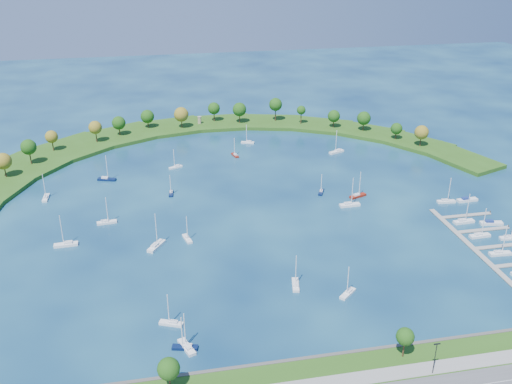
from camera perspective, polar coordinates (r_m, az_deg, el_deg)
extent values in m
plane|color=#082047|center=(252.48, -0.89, -1.38)|extent=(700.00, 700.00, 0.00)
cube|color=#474442|center=(168.08, 5.66, -16.28)|extent=(420.00, 1.20, 1.80)
cube|color=gray|center=(160.17, 6.78, -18.45)|extent=(420.00, 5.00, 0.12)
cylinder|color=#382314|center=(157.66, -8.62, -18.16)|extent=(0.56, 0.56, 5.25)
sphere|color=#154611|center=(155.11, -8.71, -17.12)|extent=(6.00, 6.00, 6.00)
cylinder|color=#382314|center=(170.46, 14.52, -14.87)|extent=(0.56, 0.56, 5.60)
sphere|color=#154611|center=(168.10, 14.66, -13.86)|extent=(5.20, 5.20, 5.20)
cylinder|color=black|center=(165.75, 17.41, -15.61)|extent=(0.24, 0.24, 10.00)
cube|color=#295115|center=(314.69, -22.14, 2.33)|extent=(54.07, 56.09, 2.00)
cube|color=#295115|center=(332.24, -18.01, 4.10)|extent=(55.20, 54.07, 2.00)
cube|color=#295115|center=(346.01, -13.54, 5.44)|extent=(53.65, 48.47, 2.00)
cube|color=#295115|center=(355.67, -8.82, 6.36)|extent=(49.62, 39.75, 2.00)
cube|color=#295115|center=(361.01, -3.97, 6.87)|extent=(44.32, 29.96, 2.00)
cube|color=#295115|center=(361.92, 0.95, 6.97)|extent=(49.49, 38.05, 2.00)
cube|color=#295115|center=(358.38, 5.84, 6.66)|extent=(51.13, 44.12, 2.00)
cube|color=#295115|center=(350.46, 10.63, 5.95)|extent=(49.19, 47.96, 2.00)
cube|color=#295115|center=(338.34, 15.22, 4.81)|extent=(43.90, 49.49, 2.00)
cube|color=#295115|center=(322.29, 19.52, 3.26)|extent=(35.67, 48.74, 2.00)
cylinder|color=#382314|center=(301.29, -23.77, 1.97)|extent=(0.56, 0.56, 6.55)
sphere|color=brown|center=(299.61, -23.93, 2.83)|extent=(8.05, 8.05, 8.05)
cylinder|color=#382314|center=(313.14, -21.61, 3.27)|extent=(0.56, 0.56, 7.67)
sphere|color=#154611|center=(311.37, -21.76, 4.20)|extent=(7.91, 7.91, 7.91)
cylinder|color=#382314|center=(328.55, -19.62, 4.45)|extent=(0.56, 0.56, 6.67)
sphere|color=brown|center=(327.08, -19.74, 5.22)|extent=(6.83, 6.83, 6.83)
cylinder|color=#382314|center=(335.04, -15.66, 5.40)|extent=(0.56, 0.56, 7.16)
sphere|color=brown|center=(333.49, -15.76, 6.22)|extent=(7.44, 7.44, 7.44)
cylinder|color=#382314|center=(343.52, -13.47, 6.00)|extent=(0.56, 0.56, 5.92)
sphere|color=#154611|center=(342.16, -13.55, 6.72)|extent=(7.84, 7.84, 7.84)
cylinder|color=#382314|center=(353.70, -10.74, 6.75)|extent=(0.56, 0.56, 5.46)
sphere|color=#154611|center=(352.43, -10.79, 7.42)|extent=(8.10, 8.10, 8.10)
cylinder|color=#382314|center=(350.13, -7.43, 6.89)|extent=(0.56, 0.56, 6.65)
sphere|color=brown|center=(348.63, -7.47, 7.69)|extent=(8.77, 8.77, 8.77)
cylinder|color=#382314|center=(360.90, -4.20, 7.58)|extent=(0.56, 0.56, 6.77)
sphere|color=#154611|center=(359.50, -4.22, 8.33)|extent=(7.53, 7.53, 7.53)
cylinder|color=#382314|center=(356.78, -1.66, 7.45)|extent=(0.56, 0.56, 6.91)
sphere|color=#154611|center=(355.29, -1.67, 8.24)|extent=(8.48, 8.48, 8.48)
cylinder|color=#382314|center=(360.42, 1.95, 7.80)|extent=(0.56, 0.56, 8.98)
sphere|color=#154611|center=(358.70, 1.97, 8.73)|extent=(8.12, 8.12, 8.12)
cylinder|color=#382314|center=(355.83, 4.51, 7.40)|extent=(0.56, 0.56, 7.64)
sphere|color=#154611|center=(354.41, 4.54, 8.16)|extent=(5.46, 5.46, 5.46)
cylinder|color=#382314|center=(351.09, 7.74, 6.84)|extent=(0.56, 0.56, 5.72)
sphere|color=#154611|center=(349.81, 7.78, 7.52)|extent=(7.41, 7.41, 7.41)
cylinder|color=#382314|center=(347.99, 10.66, 6.52)|extent=(0.56, 0.56, 6.12)
sphere|color=#154611|center=(346.60, 10.72, 7.25)|extent=(8.11, 8.11, 8.11)
cylinder|color=#382314|center=(337.46, 13.79, 5.55)|extent=(0.56, 0.56, 5.00)
sphere|color=#154611|center=(336.28, 13.85, 6.17)|extent=(6.60, 6.60, 6.60)
cylinder|color=#382314|center=(329.25, 16.10, 4.95)|extent=(0.56, 0.56, 6.48)
sphere|color=brown|center=(327.74, 16.20, 5.74)|extent=(7.81, 7.81, 7.81)
cylinder|color=gray|center=(357.11, -5.66, 7.13)|extent=(2.20, 2.20, 4.26)
cylinder|color=gray|center=(356.44, -5.68, 7.48)|extent=(2.60, 2.60, 0.30)
cube|color=gray|center=(229.06, 21.75, -6.11)|extent=(2.20, 82.00, 0.40)
cube|color=gray|center=(240.12, 23.40, -4.95)|extent=(22.00, 2.00, 0.40)
cube|color=gray|center=(249.59, 21.78, -3.52)|extent=(22.00, 2.00, 0.40)
cylinder|color=#382314|center=(255.34, 23.86, -3.19)|extent=(0.36, 0.36, 1.60)
cube|color=gray|center=(259.39, 20.29, -2.19)|extent=(22.00, 2.00, 0.40)
cylinder|color=#382314|center=(264.92, 22.32, -1.91)|extent=(0.36, 0.36, 1.60)
cube|color=white|center=(316.30, 8.04, 3.99)|extent=(9.21, 5.74, 1.07)
cube|color=silver|center=(316.55, 8.17, 4.17)|extent=(3.56, 2.82, 0.75)
cylinder|color=silver|center=(313.62, 8.01, 5.09)|extent=(0.32, 0.32, 12.06)
cube|color=#09163B|center=(266.11, 6.51, -0.03)|extent=(4.45, 6.76, 0.79)
cube|color=silver|center=(266.43, 6.54, 0.16)|extent=(2.15, 2.64, 0.55)
cylinder|color=silver|center=(263.66, 6.55, 0.88)|extent=(0.32, 0.32, 8.91)
cube|color=white|center=(245.22, -14.66, -2.95)|extent=(8.27, 3.11, 0.97)
cube|color=silver|center=(244.84, -14.87, -2.80)|extent=(2.98, 1.87, 0.68)
cylinder|color=silver|center=(242.62, -14.66, -1.69)|extent=(0.32, 0.32, 10.91)
cube|color=white|center=(198.08, 3.97, -9.24)|extent=(3.79, 8.24, 0.95)
cube|color=silver|center=(196.97, 3.99, -9.17)|extent=(2.09, 3.04, 0.67)
cylinder|color=silver|center=(195.43, 4.01, -7.71)|extent=(0.32, 0.32, 10.74)
cube|color=#09163B|center=(266.10, -8.47, -0.15)|extent=(2.53, 6.86, 0.80)
cube|color=silver|center=(266.42, -8.47, 0.05)|extent=(1.54, 2.47, 0.56)
cylinder|color=silver|center=(263.60, -8.54, 0.78)|extent=(0.32, 0.32, 9.06)
cube|color=white|center=(327.80, -0.84, 4.96)|extent=(7.76, 4.43, 0.90)
cube|color=silver|center=(327.44, -0.71, 5.08)|extent=(2.95, 2.24, 0.63)
cylinder|color=silver|center=(326.08, -0.95, 5.88)|extent=(0.32, 0.32, 10.10)
cube|color=#09163B|center=(173.06, -7.11, -15.15)|extent=(7.79, 3.91, 0.90)
cube|color=silver|center=(172.45, -6.87, -14.97)|extent=(2.91, 2.08, 0.63)
cylinder|color=silver|center=(169.71, -7.41, -13.70)|extent=(0.32, 0.32, 10.13)
cube|color=white|center=(275.69, -20.24, -0.56)|extent=(2.48, 8.06, 0.96)
cube|color=silver|center=(274.65, -20.29, -0.47)|extent=(1.65, 2.85, 0.67)
cylinder|color=silver|center=(273.98, -20.39, 0.61)|extent=(0.32, 0.32, 10.80)
cube|color=white|center=(223.22, -9.91, -5.33)|extent=(7.52, 9.42, 1.15)
cube|color=silver|center=(222.05, -10.06, -5.23)|extent=(3.41, 3.82, 0.80)
cylinder|color=silver|center=(220.41, -9.94, -3.66)|extent=(0.32, 0.32, 12.89)
cube|color=maroon|center=(308.89, -2.11, 3.68)|extent=(3.47, 7.15, 0.83)
cube|color=silver|center=(308.05, -2.07, 3.77)|extent=(1.87, 2.66, 0.58)
cylinder|color=silver|center=(307.60, -2.17, 4.60)|extent=(0.32, 0.32, 9.30)
cube|color=white|center=(232.75, -18.44, -5.01)|extent=(9.09, 2.90, 1.08)
cube|color=silver|center=(232.22, -18.25, -4.79)|extent=(3.22, 1.89, 0.76)
cylinder|color=silver|center=(229.78, -18.83, -3.59)|extent=(0.32, 0.32, 12.14)
cube|color=white|center=(226.71, -6.88, -4.66)|extent=(3.67, 7.57, 0.87)
cube|color=silver|center=(226.96, -6.95, -4.42)|extent=(1.98, 2.81, 0.61)
cylinder|color=silver|center=(223.66, -6.90, -3.53)|extent=(0.32, 0.32, 9.84)
cube|color=maroon|center=(264.66, 10.13, -0.39)|extent=(8.67, 5.11, 1.00)
cube|color=silver|center=(263.79, 10.00, -0.26)|extent=(3.32, 2.56, 0.70)
cylinder|color=silver|center=(262.58, 10.34, 0.86)|extent=(0.32, 0.32, 11.30)
cube|color=white|center=(195.80, 9.14, -9.98)|extent=(7.12, 6.63, 0.91)
cube|color=silver|center=(195.93, 9.27, -9.69)|extent=(2.99, 2.88, 0.64)
cylinder|color=silver|center=(192.25, 9.17, -8.69)|extent=(0.32, 0.32, 10.28)
cube|color=white|center=(182.42, -8.46, -12.85)|extent=(7.69, 4.85, 0.90)
cube|color=silver|center=(181.73, -8.25, -12.70)|extent=(2.98, 2.37, 0.63)
cylinder|color=silver|center=(179.34, -8.76, -11.43)|extent=(0.32, 0.32, 10.09)
cube|color=#09163B|center=(287.29, -14.66, 1.23)|extent=(9.18, 4.94, 1.06)
cube|color=silver|center=(287.25, -14.85, 1.40)|extent=(3.47, 2.56, 0.74)
cylinder|color=silver|center=(284.62, -14.67, 2.43)|extent=(0.32, 0.32, 11.94)
cube|color=white|center=(255.23, 9.34, -1.29)|extent=(9.23, 2.77, 1.10)
cube|color=silver|center=(254.51, 9.16, -1.12)|extent=(3.25, 1.87, 0.77)
cylinder|color=silver|center=(252.66, 9.60, 0.10)|extent=(0.32, 0.32, 12.38)
cube|color=white|center=(173.05, -6.93, -15.12)|extent=(5.02, 8.38, 0.97)
cube|color=silver|center=(171.95, -6.83, -15.06)|extent=(2.50, 3.22, 0.68)
cylinder|color=silver|center=(169.80, -7.13, -13.45)|extent=(0.32, 0.32, 10.94)
cube|color=white|center=(295.55, -8.03, 2.46)|extent=(7.23, 4.49, 0.84)
cube|color=silver|center=(295.56, -7.91, 2.62)|extent=(2.79, 2.21, 0.59)
cylinder|color=silver|center=(293.45, -8.18, 3.37)|extent=(0.32, 0.32, 9.47)
cube|color=white|center=(233.85, 23.19, -5.67)|extent=(8.59, 2.84, 1.02)
cube|color=silver|center=(233.03, 23.04, -5.51)|extent=(3.05, 1.82, 0.71)
cylinder|color=silver|center=(231.33, 23.58, -4.32)|extent=(0.32, 0.32, 11.43)
cube|color=white|center=(243.85, 21.44, -4.09)|extent=(8.64, 2.76, 1.03)
cube|color=silver|center=(242.99, 21.30, -3.94)|extent=(3.06, 1.80, 0.72)
cylinder|color=silver|center=(241.46, 21.80, -2.76)|extent=(0.32, 0.32, 11.54)
cube|color=white|center=(246.74, 23.96, -4.22)|extent=(7.91, 3.05, 0.93)
cube|color=silver|center=(246.03, 23.84, -4.07)|extent=(2.86, 1.82, 0.65)
cube|color=white|center=(252.91, 20.03, -2.81)|extent=(9.05, 2.95, 1.07)
cube|color=silver|center=(252.04, 19.89, -2.65)|extent=(3.21, 1.91, 0.75)
cylinder|color=silver|center=(250.51, 20.38, -1.45)|extent=(0.32, 0.32, 12.06)
cube|color=white|center=(255.78, 22.44, -2.89)|extent=(9.57, 4.15, 1.11)
cube|color=navy|center=(255.01, 22.28, -2.71)|extent=(3.51, 2.35, 0.78)
cube|color=white|center=(268.96, 18.45, -0.91)|extent=(8.35, 3.08, 0.98)
cube|color=silver|center=(268.30, 18.32, -0.76)|extent=(3.00, 1.87, 0.69)
cylinder|color=silver|center=(266.83, 18.75, 0.26)|extent=(0.32, 0.32, 11.03)
cube|color=white|center=(273.50, 20.33, -0.75)|extent=(9.59, 3.11, 1.14)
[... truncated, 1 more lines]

